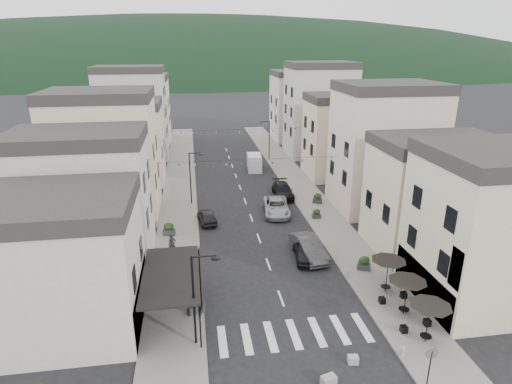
{
  "coord_description": "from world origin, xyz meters",
  "views": [
    {
      "loc": [
        -5.76,
        -19.71,
        17.32
      ],
      "look_at": [
        0.21,
        19.12,
        3.5
      ],
      "focal_mm": 30.0,
      "sensor_mm": 36.0,
      "label": 1
    }
  ],
  "objects_px": {
    "parked_car_d": "(283,190)",
    "parked_car_a": "(306,249)",
    "delivery_van": "(254,162)",
    "pedestrian_b": "(173,260)",
    "pedestrian_a": "(172,245)",
    "parked_car_b": "(309,248)",
    "parked_car_e": "(207,216)",
    "parked_car_c": "(276,207)"
  },
  "relations": [
    {
      "from": "pedestrian_a",
      "to": "pedestrian_b",
      "type": "relative_size",
      "value": 1.06
    },
    {
      "from": "parked_car_b",
      "to": "pedestrian_a",
      "type": "bearing_deg",
      "value": 163.24
    },
    {
      "from": "pedestrian_a",
      "to": "pedestrian_b",
      "type": "bearing_deg",
      "value": -86.93
    },
    {
      "from": "parked_car_d",
      "to": "pedestrian_a",
      "type": "distance_m",
      "value": 18.08
    },
    {
      "from": "parked_car_b",
      "to": "delivery_van",
      "type": "bearing_deg",
      "value": 84.07
    },
    {
      "from": "parked_car_c",
      "to": "parked_car_d",
      "type": "bearing_deg",
      "value": 76.45
    },
    {
      "from": "pedestrian_b",
      "to": "parked_car_a",
      "type": "bearing_deg",
      "value": 43.69
    },
    {
      "from": "parked_car_b",
      "to": "parked_car_c",
      "type": "xyz_separation_m",
      "value": [
        -0.81,
        9.95,
        -0.06
      ]
    },
    {
      "from": "parked_car_c",
      "to": "delivery_van",
      "type": "height_order",
      "value": "delivery_van"
    },
    {
      "from": "parked_car_d",
      "to": "pedestrian_b",
      "type": "relative_size",
      "value": 2.99
    },
    {
      "from": "pedestrian_a",
      "to": "parked_car_a",
      "type": "bearing_deg",
      "value": -9.89
    },
    {
      "from": "parked_car_e",
      "to": "pedestrian_b",
      "type": "height_order",
      "value": "pedestrian_b"
    },
    {
      "from": "pedestrian_b",
      "to": "parked_car_e",
      "type": "bearing_deg",
      "value": 112.38
    },
    {
      "from": "parked_car_d",
      "to": "parked_car_a",
      "type": "bearing_deg",
      "value": -92.05
    },
    {
      "from": "delivery_van",
      "to": "pedestrian_a",
      "type": "relative_size",
      "value": 2.63
    },
    {
      "from": "parked_car_c",
      "to": "parked_car_e",
      "type": "height_order",
      "value": "parked_car_c"
    },
    {
      "from": "pedestrian_b",
      "to": "parked_car_d",
      "type": "bearing_deg",
      "value": 92.74
    },
    {
      "from": "parked_car_b",
      "to": "parked_car_d",
      "type": "distance_m",
      "value": 15.08
    },
    {
      "from": "parked_car_e",
      "to": "delivery_van",
      "type": "relative_size",
      "value": 0.8
    },
    {
      "from": "parked_car_a",
      "to": "pedestrian_b",
      "type": "height_order",
      "value": "pedestrian_b"
    },
    {
      "from": "parked_car_c",
      "to": "pedestrian_b",
      "type": "height_order",
      "value": "pedestrian_b"
    },
    {
      "from": "parked_car_c",
      "to": "pedestrian_a",
      "type": "relative_size",
      "value": 3.03
    },
    {
      "from": "parked_car_a",
      "to": "parked_car_d",
      "type": "height_order",
      "value": "parked_car_a"
    },
    {
      "from": "parked_car_a",
      "to": "parked_car_b",
      "type": "xyz_separation_m",
      "value": [
        0.28,
        0.16,
        0.01
      ]
    },
    {
      "from": "parked_car_b",
      "to": "pedestrian_a",
      "type": "height_order",
      "value": "pedestrian_a"
    },
    {
      "from": "parked_car_a",
      "to": "parked_car_d",
      "type": "distance_m",
      "value": 15.25
    },
    {
      "from": "parked_car_a",
      "to": "pedestrian_b",
      "type": "distance_m",
      "value": 11.06
    },
    {
      "from": "delivery_van",
      "to": "pedestrian_b",
      "type": "distance_m",
      "value": 29.6
    },
    {
      "from": "parked_car_e",
      "to": "delivery_van",
      "type": "xyz_separation_m",
      "value": [
        7.57,
        18.23,
        0.45
      ]
    },
    {
      "from": "parked_car_a",
      "to": "parked_car_b",
      "type": "bearing_deg",
      "value": 35.65
    },
    {
      "from": "delivery_van",
      "to": "parked_car_e",
      "type": "bearing_deg",
      "value": -107.76
    },
    {
      "from": "pedestrian_b",
      "to": "pedestrian_a",
      "type": "bearing_deg",
      "value": 133.2
    },
    {
      "from": "parked_car_b",
      "to": "parked_car_e",
      "type": "bearing_deg",
      "value": 126.22
    },
    {
      "from": "parked_car_e",
      "to": "pedestrian_a",
      "type": "bearing_deg",
      "value": 56.63
    },
    {
      "from": "parked_car_d",
      "to": "pedestrian_a",
      "type": "xyz_separation_m",
      "value": [
        -12.42,
        -13.14,
        0.29
      ]
    },
    {
      "from": "delivery_van",
      "to": "pedestrian_b",
      "type": "bearing_deg",
      "value": -106.35
    },
    {
      "from": "parked_car_c",
      "to": "pedestrian_b",
      "type": "xyz_separation_m",
      "value": [
        -10.5,
        -10.68,
        0.22
      ]
    },
    {
      "from": "delivery_van",
      "to": "pedestrian_b",
      "type": "height_order",
      "value": "delivery_van"
    },
    {
      "from": "delivery_van",
      "to": "pedestrian_b",
      "type": "relative_size",
      "value": 2.77
    },
    {
      "from": "parked_car_a",
      "to": "pedestrian_b",
      "type": "relative_size",
      "value": 2.77
    },
    {
      "from": "parked_car_c",
      "to": "parked_car_b",
      "type": "bearing_deg",
      "value": -79.41
    },
    {
      "from": "parked_car_c",
      "to": "parked_car_d",
      "type": "relative_size",
      "value": 1.07
    }
  ]
}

